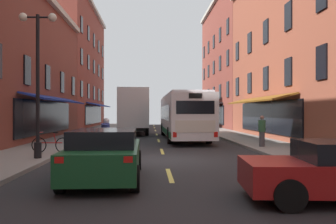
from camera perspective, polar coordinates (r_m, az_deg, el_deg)
name	(u,v)px	position (r m, az deg, el deg)	size (l,w,h in m)	color
ground_plane	(165,161)	(14.43, -0.52, -7.76)	(34.80, 80.00, 0.10)	#28282B
lane_centre_dashes	(165,161)	(14.18, -0.48, -7.68)	(0.14, 73.90, 0.01)	#DBCC4C
sidewalk_left	(13,159)	(15.35, -23.28, -6.84)	(3.00, 80.00, 0.14)	gray
sidewalk_right	(310,157)	(15.81, 21.53, -6.64)	(3.00, 80.00, 0.14)	gray
transit_bus	(183,116)	(25.33, 2.36, -0.57)	(2.77, 12.45, 3.12)	white
box_truck	(133,111)	(30.80, -5.51, 0.13)	(2.73, 8.22, 3.76)	white
sedan_mid	(105,154)	(10.30, -9.87, -6.54)	(2.01, 4.74, 1.41)	#144723
sedan_far	(137,122)	(41.62, -4.93, -1.65)	(2.03, 4.41, 1.34)	maroon
motorcycle_rider	(106,141)	(14.95, -9.75, -4.56)	(0.62, 2.07, 1.66)	black
bicycle_near	(51,144)	(16.39, -18.01, -4.88)	(1.71, 0.48, 0.91)	black
pedestrian_far	(262,131)	(18.95, 14.63, -2.89)	(0.36, 0.36, 1.57)	#4C4C51
street_lamp_twin	(38,78)	(14.66, -19.90, 5.09)	(1.42, 0.32, 5.53)	black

